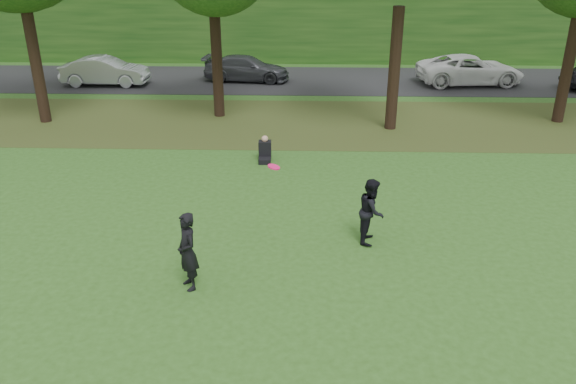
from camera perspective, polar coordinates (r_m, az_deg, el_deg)
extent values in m
plane|color=#2A4E18|center=(11.27, -1.88, -12.02)|extent=(120.00, 120.00, 0.00)
cube|color=#413717|center=(23.10, 0.15, 7.10)|extent=(60.00, 7.00, 0.01)
cube|color=black|center=(30.85, 0.60, 11.33)|extent=(70.00, 7.00, 0.02)
cube|color=#174012|center=(36.38, 0.85, 17.17)|extent=(70.00, 3.00, 5.00)
imported|color=black|center=(11.72, -10.18, -5.98)|extent=(0.67, 0.74, 1.70)
imported|color=black|center=(13.52, 8.49, -1.89)|extent=(0.76, 0.89, 1.61)
imported|color=#A2A6AA|center=(30.93, -18.10, 11.61)|extent=(4.39, 1.56, 1.44)
imported|color=#3C3E44|center=(30.56, -4.24, 12.42)|extent=(4.68, 2.29, 1.31)
imported|color=white|center=(31.14, 18.01, 11.74)|extent=(5.59, 3.01, 1.49)
cylinder|color=#FF156A|center=(12.00, -1.45, 2.57)|extent=(0.31, 0.31, 0.11)
cube|color=black|center=(18.70, -2.37, 3.29)|extent=(0.42, 0.57, 0.16)
cube|color=black|center=(18.87, -2.36, 4.38)|extent=(0.43, 0.35, 0.56)
sphere|color=tan|center=(18.75, -2.37, 5.42)|extent=(0.22, 0.22, 0.22)
cylinder|color=black|center=(24.72, -24.29, 12.21)|extent=(0.44, 0.44, 5.08)
cylinder|color=black|center=(23.76, -7.20, 12.48)|extent=(0.44, 0.44, 4.12)
cylinder|color=black|center=(22.11, 10.75, 12.10)|extent=(0.44, 0.44, 4.62)
cylinder|color=black|center=(25.27, 26.54, 11.30)|extent=(0.44, 0.44, 4.45)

